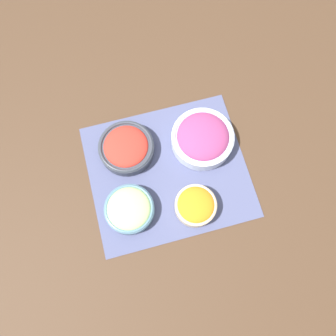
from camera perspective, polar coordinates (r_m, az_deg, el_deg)
The scene contains 6 objects.
ground_plane at distance 0.95m, azimuth 0.00°, elevation -0.58°, with size 3.00×3.00×0.00m, color #422D1E.
placemat at distance 0.95m, azimuth 0.00°, elevation -0.55°, with size 0.45×0.40×0.00m.
tomato_bowl at distance 0.95m, azimuth -7.27°, elevation 3.56°, with size 0.16×0.16×0.05m.
carrot_bowl at distance 0.90m, azimuth 4.83°, elevation -6.53°, with size 0.11×0.11×0.06m.
onion_bowl at distance 0.95m, azimuth 6.04°, elevation 5.24°, with size 0.18×0.18×0.07m.
cucumber_bowl at distance 0.91m, azimuth -6.75°, elevation -7.10°, with size 0.14×0.14×0.05m.
Camera 1 is at (0.07, 0.25, 0.92)m, focal length 35.00 mm.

